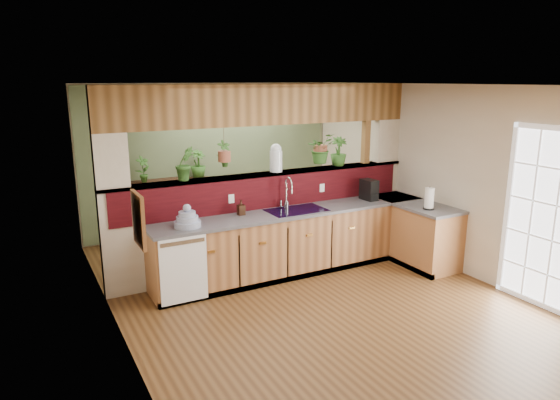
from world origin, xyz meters
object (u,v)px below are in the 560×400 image
paper_towel (429,199)px  glass_jar (276,158)px  dish_stack (187,220)px  shelving_console (176,210)px  faucet (287,191)px  soap_dispenser (241,207)px  coffee_maker (369,191)px

paper_towel → glass_jar: (-1.77, 1.20, 0.54)m
dish_stack → shelving_console: bearing=76.8°
dish_stack → faucet: bearing=8.1°
soap_dispenser → glass_jar: bearing=19.9°
glass_jar → shelving_console: glass_jar is taller
glass_jar → shelving_console: (-0.91, 1.90, -1.09)m
coffee_maker → soap_dispenser: bearing=173.9°
paper_towel → glass_jar: glass_jar is taller
coffee_maker → faucet: bearing=171.0°
shelving_console → soap_dispenser: bearing=-59.3°
dish_stack → soap_dispenser: (0.81, 0.20, 0.01)m
faucet → shelving_console: faucet is taller
dish_stack → shelving_console: size_ratio=0.21×
shelving_console → paper_towel: bearing=-25.4°
dish_stack → coffee_maker: size_ratio=1.07×
soap_dispenser → shelving_console: size_ratio=0.13×
soap_dispenser → paper_towel: size_ratio=0.62×
faucet → glass_jar: size_ratio=1.13×
shelving_console → glass_jar: bearing=-40.6°
paper_towel → coffee_maker: bearing=114.8°
dish_stack → glass_jar: bearing=16.6°
faucet → dish_stack: size_ratio=1.36×
faucet → dish_stack: (-1.52, -0.22, -0.15)m
faucet → shelving_console: bearing=114.7°
glass_jar → paper_towel: bearing=-34.2°
dish_stack → paper_towel: 3.32m
faucet → glass_jar: glass_jar is taller
dish_stack → paper_towel: bearing=-13.4°
soap_dispenser → paper_towel: bearing=-21.8°
coffee_maker → paper_towel: paper_towel is taller
dish_stack → coffee_maker: 2.84m
dish_stack → coffee_maker: (2.84, 0.06, 0.05)m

